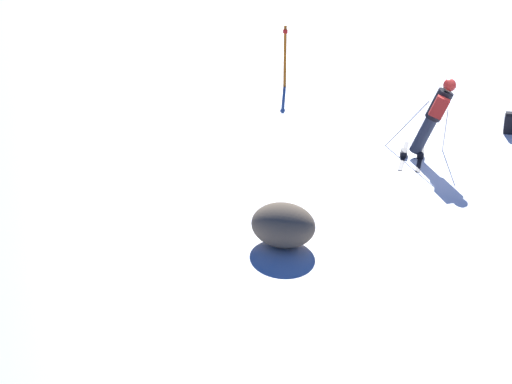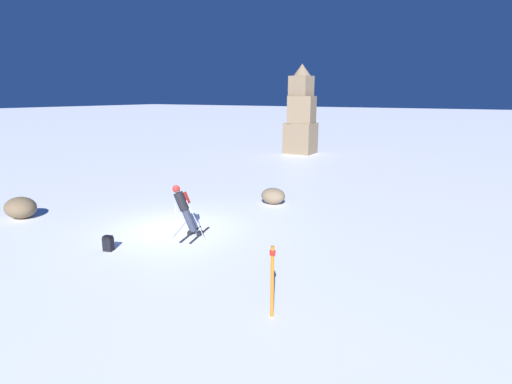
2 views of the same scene
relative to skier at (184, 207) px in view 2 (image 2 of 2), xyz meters
The scene contains 7 objects.
ground_plane 1.25m from the skier, behind, with size 300.00×300.00×0.00m, color white.
skier is the anchor object (origin of this frame).
rock_pillar 21.49m from the skier, 103.59° to the left, with size 2.40×2.11×7.37m.
spare_backpack 2.83m from the skier, 112.18° to the right, with size 0.35×0.30×0.50m.
exposed_boulder_0 5.31m from the skier, 81.37° to the left, with size 1.13×0.96×0.74m, color #7A664C.
exposed_boulder_1 7.27m from the skier, 164.15° to the right, with size 1.33×1.13×0.87m, color brown.
trail_marker 6.28m from the skier, 31.30° to the right, with size 0.13×0.13×1.69m.
Camera 2 is at (9.95, -10.51, 4.88)m, focal length 28.00 mm.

